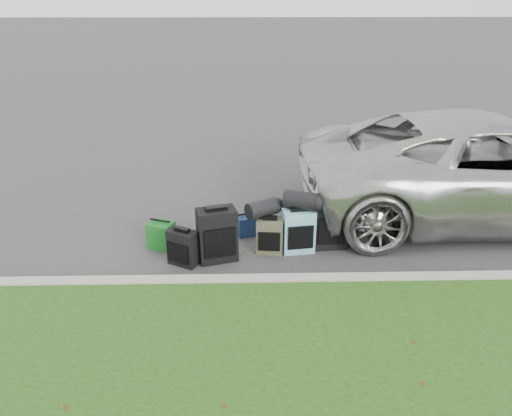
{
  "coord_description": "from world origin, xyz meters",
  "views": [
    {
      "loc": [
        -0.25,
        -6.24,
        3.41
      ],
      "look_at": [
        -0.1,
        0.2,
        0.55
      ],
      "focal_mm": 35.0,
      "sensor_mm": 36.0,
      "label": 1
    }
  ],
  "objects_px": {
    "suitcase_olive": "(270,236)",
    "tote_green": "(161,235)",
    "tote_navy": "(246,225)",
    "suv": "(490,167)",
    "suitcase_large_black_left": "(217,235)",
    "suitcase_teal": "(298,231)",
    "suitcase_large_black_right": "(329,224)",
    "suitcase_small_black": "(183,248)"
  },
  "relations": [
    {
      "from": "suv",
      "to": "suitcase_teal",
      "type": "height_order",
      "value": "suv"
    },
    {
      "from": "suitcase_teal",
      "to": "suitcase_large_black_right",
      "type": "bearing_deg",
      "value": 7.25
    },
    {
      "from": "suitcase_large_black_left",
      "to": "suitcase_olive",
      "type": "distance_m",
      "value": 0.75
    },
    {
      "from": "suv",
      "to": "suitcase_large_black_left",
      "type": "bearing_deg",
      "value": 107.43
    },
    {
      "from": "suitcase_small_black",
      "to": "suitcase_large_black_left",
      "type": "height_order",
      "value": "suitcase_large_black_left"
    },
    {
      "from": "suitcase_olive",
      "to": "suitcase_large_black_right",
      "type": "bearing_deg",
      "value": 15.42
    },
    {
      "from": "suitcase_olive",
      "to": "suitcase_large_black_right",
      "type": "distance_m",
      "value": 0.87
    },
    {
      "from": "suitcase_teal",
      "to": "tote_navy",
      "type": "relative_size",
      "value": 2.07
    },
    {
      "from": "suitcase_small_black",
      "to": "suitcase_large_black_right",
      "type": "relative_size",
      "value": 0.69
    },
    {
      "from": "suitcase_large_black_right",
      "to": "tote_green",
      "type": "xyz_separation_m",
      "value": [
        -2.38,
        0.03,
        -0.16
      ]
    },
    {
      "from": "suitcase_olive",
      "to": "tote_navy",
      "type": "xyz_separation_m",
      "value": [
        -0.32,
        0.54,
        -0.1
      ]
    },
    {
      "from": "suv",
      "to": "suitcase_olive",
      "type": "distance_m",
      "value": 3.74
    },
    {
      "from": "suitcase_teal",
      "to": "tote_green",
      "type": "relative_size",
      "value": 1.63
    },
    {
      "from": "suitcase_small_black",
      "to": "suitcase_olive",
      "type": "height_order",
      "value": "suitcase_olive"
    },
    {
      "from": "suitcase_small_black",
      "to": "suitcase_olive",
      "type": "distance_m",
      "value": 1.21
    },
    {
      "from": "suitcase_olive",
      "to": "tote_navy",
      "type": "distance_m",
      "value": 0.64
    },
    {
      "from": "suv",
      "to": "suitcase_olive",
      "type": "height_order",
      "value": "suv"
    },
    {
      "from": "suitcase_small_black",
      "to": "suitcase_teal",
      "type": "relative_size",
      "value": 0.78
    },
    {
      "from": "suitcase_large_black_right",
      "to": "tote_green",
      "type": "height_order",
      "value": "suitcase_large_black_right"
    },
    {
      "from": "tote_green",
      "to": "tote_navy",
      "type": "relative_size",
      "value": 1.27
    },
    {
      "from": "suitcase_large_black_right",
      "to": "suitcase_small_black",
      "type": "bearing_deg",
      "value": -172.83
    },
    {
      "from": "suitcase_small_black",
      "to": "tote_green",
      "type": "relative_size",
      "value": 1.27
    },
    {
      "from": "suitcase_large_black_right",
      "to": "tote_navy",
      "type": "height_order",
      "value": "suitcase_large_black_right"
    },
    {
      "from": "tote_green",
      "to": "suitcase_teal",
      "type": "bearing_deg",
      "value": 16.34
    },
    {
      "from": "suitcase_small_black",
      "to": "suitcase_large_black_right",
      "type": "bearing_deg",
      "value": 41.16
    },
    {
      "from": "suitcase_large_black_right",
      "to": "suitcase_large_black_left",
      "type": "bearing_deg",
      "value": -173.21
    },
    {
      "from": "suitcase_olive",
      "to": "suitcase_large_black_right",
      "type": "height_order",
      "value": "suitcase_large_black_right"
    },
    {
      "from": "tote_green",
      "to": "suitcase_large_black_left",
      "type": "bearing_deg",
      "value": -3.29
    },
    {
      "from": "suv",
      "to": "tote_green",
      "type": "relative_size",
      "value": 15.59
    },
    {
      "from": "suitcase_teal",
      "to": "tote_navy",
      "type": "bearing_deg",
      "value": 136.49
    },
    {
      "from": "suitcase_small_black",
      "to": "tote_green",
      "type": "bearing_deg",
      "value": 156.2
    },
    {
      "from": "suitcase_olive",
      "to": "tote_green",
      "type": "relative_size",
      "value": 1.31
    },
    {
      "from": "suitcase_small_black",
      "to": "suitcase_large_black_left",
      "type": "relative_size",
      "value": 0.66
    },
    {
      "from": "suitcase_olive",
      "to": "tote_green",
      "type": "xyz_separation_m",
      "value": [
        -1.53,
        0.17,
        -0.06
      ]
    },
    {
      "from": "tote_green",
      "to": "suitcase_olive",
      "type": "bearing_deg",
      "value": 14.38
    },
    {
      "from": "suitcase_small_black",
      "to": "tote_navy",
      "type": "relative_size",
      "value": 1.62
    },
    {
      "from": "suv",
      "to": "suitcase_teal",
      "type": "relative_size",
      "value": 9.59
    },
    {
      "from": "suv",
      "to": "suitcase_small_black",
      "type": "distance_m",
      "value": 4.94
    },
    {
      "from": "suitcase_teal",
      "to": "suitcase_large_black_right",
      "type": "distance_m",
      "value": 0.47
    },
    {
      "from": "suv",
      "to": "tote_navy",
      "type": "bearing_deg",
      "value": 98.84
    },
    {
      "from": "suitcase_large_black_left",
      "to": "tote_navy",
      "type": "bearing_deg",
      "value": 45.9
    },
    {
      "from": "suitcase_large_black_left",
      "to": "suitcase_olive",
      "type": "height_order",
      "value": "suitcase_large_black_left"
    }
  ]
}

